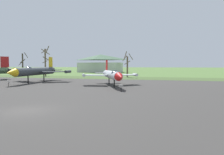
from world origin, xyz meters
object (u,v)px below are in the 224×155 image
Objects in this scene: info_placard_front_left at (121,87)px; jet_fighter_front_left at (112,75)px; visitor_building at (100,63)px; info_placard_rear_left at (8,83)px; jet_fighter_rear_left at (36,71)px.

jet_fighter_front_left is at bearing 113.78° from info_placard_front_left.
visitor_building is at bearing 109.03° from jet_fighter_front_left.
info_placard_rear_left is (-19.25, 1.70, -0.00)m from info_placard_front_left.
info_placard_front_left is (3.00, -6.80, -1.31)m from jet_fighter_front_left.
jet_fighter_rear_left is 62.63m from visitor_building.
info_placard_rear_left is 70.97m from visitor_building.
jet_fighter_front_left reaches higher than info_placard_front_left.
jet_fighter_front_left is at bearing 17.43° from info_placard_rear_left.
jet_fighter_rear_left is 17.36× the size of info_placard_rear_left.
jet_fighter_front_left is 13.87× the size of info_placard_rear_left.
info_placard_rear_left is at bearing -86.21° from jet_fighter_rear_left.
info_placard_front_left is 0.06× the size of jet_fighter_rear_left.
visitor_building reaches higher than jet_fighter_rear_left.
jet_fighter_front_left is 17.10m from jet_fighter_rear_left.
info_placard_front_left is 0.99× the size of info_placard_rear_left.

